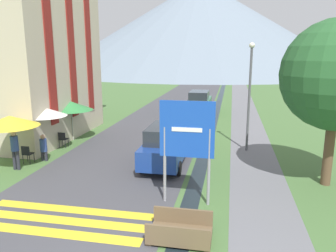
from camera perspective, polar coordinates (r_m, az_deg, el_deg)
name	(u,v)px	position (r m, az deg, el deg)	size (l,w,h in m)	color
ground_plane	(199,117)	(26.15, 5.49, 1.61)	(160.00, 160.00, 0.00)	#476B38
road	(186,99)	(36.23, 3.09, 4.73)	(6.40, 60.00, 0.01)	#424247
footpath	(242,100)	(35.92, 12.81, 4.37)	(2.20, 60.00, 0.01)	slate
drainage_channel	(220,100)	(35.92, 8.97, 4.52)	(0.60, 60.00, 0.00)	black
crosswalk_marking	(61,220)	(10.84, -18.06, -15.33)	(5.44, 1.84, 0.01)	yellow
mountain_distant	(200,27)	(92.47, 5.59, 16.82)	(80.02, 80.02, 23.63)	slate
hotel_building	(25,38)	(21.17, -23.66, 13.93)	(6.16, 8.89, 10.80)	#BCAD93
road_sign	(187,138)	(10.64, 3.30, -2.14)	(1.80, 0.11, 3.49)	gray
footbridge	(180,232)	(9.35, 2.12, -17.90)	(1.70, 1.10, 0.65)	brown
parked_car_near	(166,145)	(14.80, -0.39, -3.31)	(1.77, 4.27, 1.82)	navy
parked_car_far	(199,102)	(28.09, 5.46, 4.26)	(1.92, 4.54, 1.82)	#28663D
cafe_chair_middle	(38,145)	(17.52, -21.68, -3.04)	(0.40, 0.40, 0.85)	black
cafe_chair_far_right	(63,138)	(18.37, -17.86, -2.05)	(0.40, 0.40, 0.85)	black
cafe_chair_near_left	(27,153)	(16.31, -23.35, -4.31)	(0.40, 0.40, 0.85)	black
cafe_umbrella_front_yellow	(10,121)	(15.46, -25.87, 0.78)	(2.44, 2.44, 2.37)	#B7B2A8
cafe_umbrella_middle_white	(45,112)	(17.45, -20.61, 2.30)	(2.13, 2.13, 2.31)	#B7B2A8
cafe_umbrella_rear_green	(71,106)	(19.48, -16.52, 3.39)	(2.46, 2.46, 2.27)	#B7B2A8
person_standing_terrace	(15,148)	(15.55, -25.12, -3.42)	(0.32, 0.32, 1.72)	#282833
person_seated_near	(43,146)	(16.39, -20.86, -3.34)	(0.32, 0.32, 1.27)	#282833
person_seated_far	(47,138)	(17.92, -20.31, -1.97)	(0.32, 0.32, 1.26)	#282833
streetlamp	(250,89)	(16.99, 14.04, 6.34)	(0.28, 0.28, 5.47)	#515156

